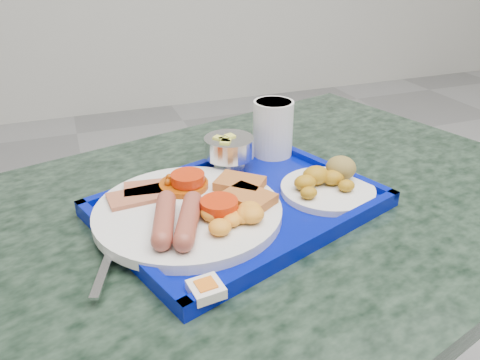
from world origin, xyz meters
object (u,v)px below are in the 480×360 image
object	(u,v)px
bread_plate	(328,183)
fruit_bowl	(229,148)
juice_cup	(273,127)
table	(253,286)
main_plate	(195,208)
tray	(240,206)

from	to	relation	value
bread_plate	fruit_bowl	bearing A→B (deg)	131.67
juice_cup	table	bearing A→B (deg)	-123.53
bread_plate	fruit_bowl	world-z (taller)	fruit_bowl
main_plate	juice_cup	xyz separation A→B (m)	(0.20, 0.17, 0.04)
bread_plate	fruit_bowl	size ratio (longest dim) A/B	1.73
table	juice_cup	xyz separation A→B (m)	(0.09, 0.14, 0.24)
bread_plate	juice_cup	world-z (taller)	juice_cup
tray	main_plate	bearing A→B (deg)	-168.05
main_plate	fruit_bowl	bearing A→B (deg)	53.74
juice_cup	bread_plate	bearing A→B (deg)	-81.92
table	bread_plate	bearing A→B (deg)	-13.93
tray	bread_plate	xyz separation A→B (m)	(0.15, -0.01, 0.02)
fruit_bowl	main_plate	bearing A→B (deg)	-126.26
table	fruit_bowl	xyz separation A→B (m)	(-0.01, 0.11, 0.23)
fruit_bowl	juice_cup	distance (m)	0.10
fruit_bowl	bread_plate	bearing A→B (deg)	-48.33
table	tray	size ratio (longest dim) A/B	2.53
table	main_plate	xyz separation A→B (m)	(-0.11, -0.03, 0.20)
table	juice_cup	bearing A→B (deg)	56.47
bread_plate	juice_cup	distance (m)	0.18
bread_plate	fruit_bowl	xyz separation A→B (m)	(-0.12, 0.14, 0.02)
tray	fruit_bowl	world-z (taller)	fruit_bowl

